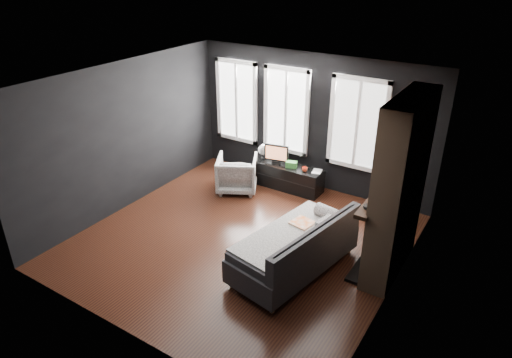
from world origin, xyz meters
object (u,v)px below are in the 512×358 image
Objects in this scene: media_console at (288,177)px; mantel_vase at (391,175)px; armchair at (237,172)px; monitor at (276,153)px; mug at (305,169)px; sofa at (294,244)px; book at (313,166)px.

mantel_vase reaches higher than media_console.
media_console is at bearing -171.50° from armchair.
mantel_vase is (3.15, -0.43, 0.92)m from armchair.
mug is at bearing -15.19° from monitor.
media_console is (-1.37, 2.31, -0.20)m from sofa.
mantel_vase reaches higher than armchair.
mantel_vase reaches higher than monitor.
monitor is at bearing -175.08° from media_console.
monitor is at bearing 158.33° from mantel_vase.
monitor is 2.85m from mantel_vase.
armchair is at bearing -144.63° from monitor.
armchair is at bearing -142.98° from media_console.
mug is (1.23, 0.55, 0.16)m from armchair.
monitor is (0.56, 0.60, 0.33)m from armchair.
media_console is 2.76m from mantel_vase.
armchair is 1.04m from media_console.
mantel_vase is at bearing -30.89° from book.
mantel_vase is at bearing -32.98° from monitor.
media_console is 13.11× the size of mug.
monitor is 0.81m from book.
monitor is (-0.27, -0.02, 0.48)m from media_console.
mantel_vase reaches higher than book.
sofa reaches higher than armchair.
mantel_vase is (1.79, -1.07, 0.70)m from book.
mantel_vase is (0.95, 1.26, 0.87)m from sofa.
mug is (0.67, -0.05, -0.17)m from monitor.
mug is at bearing 152.91° from mantel_vase.
monitor is 0.69m from mug.
media_console is at bearing 155.68° from mantel_vase.
mantel_vase is (1.92, -0.98, 0.76)m from mug.
armchair is at bearing -154.89° from book.
media_console is 2.83× the size of monitor.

